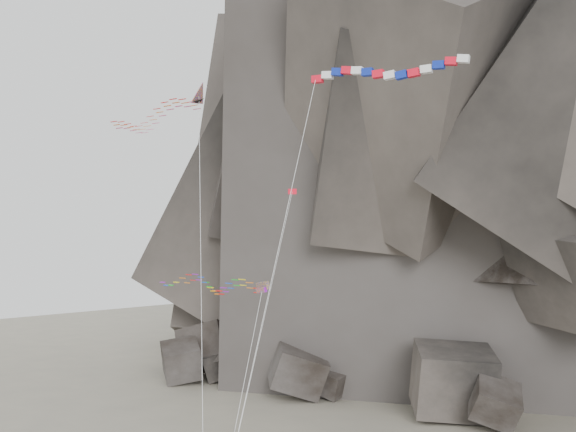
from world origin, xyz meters
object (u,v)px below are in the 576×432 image
Objects in this scene: delta_kite at (149,117)px; parafoil_kite at (205,283)px; pennant_kite at (275,269)px; banner_kite at (384,74)px.

parafoil_kite is (6.56, -0.21, -12.68)m from delta_kite.
pennant_kite is at bearing -4.37° from parafoil_kite.
banner_kite is 1.37× the size of pennant_kite.
delta_kite is 1.60× the size of parafoil_kite.
pennant_kite is (9.90, -3.84, 1.37)m from parafoil_kite.
banner_kite is at bearing -18.06° from delta_kite.
banner_kite reaches higher than parafoil_kite.
delta_kite reaches higher than pennant_kite.
delta_kite reaches higher than parafoil_kite.
delta_kite is 14.28m from parafoil_kite.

